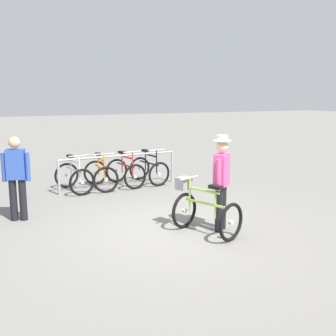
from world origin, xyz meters
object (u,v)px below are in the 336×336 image
Objects in this scene: racked_bike_white at (74,177)px; featured_bicycle at (203,209)px; racked_bike_red at (126,172)px; racked_bike_orange at (101,175)px; person_with_featured_bike at (221,179)px; pedestrian_with_backpack at (17,173)px; racked_bike_black at (149,170)px.

featured_bicycle is (1.48, -4.05, 0.08)m from racked_bike_white.
racked_bike_red is (1.39, 0.12, 0.00)m from racked_bike_white.
person_with_featured_bike is at bearing -74.20° from racked_bike_orange.
featured_bicycle is at bearing -88.82° from racked_bike_red.
pedestrian_with_backpack is (-1.44, -1.94, 0.57)m from racked_bike_white.
racked_bike_orange is 4.30m from person_with_featured_bike.
racked_bike_orange is 4.19m from featured_bicycle.
racked_bike_white is 0.73× the size of pedestrian_with_backpack.
racked_bike_black is 0.97× the size of featured_bicycle.
racked_bike_black is 4.27m from person_with_featured_bike.
racked_bike_black is (2.09, 0.18, -0.00)m from racked_bike_white.
pedestrian_with_backpack is at bearing -143.95° from racked_bike_red.
racked_bike_red is 3.55m from pedestrian_with_backpack.
pedestrian_with_backpack is at bearing 144.16° from featured_bicycle.
racked_bike_orange and racked_bike_red have the same top height.
racked_bike_black is at bearing 5.03° from racked_bike_white.
racked_bike_white and racked_bike_orange have the same top height.
racked_bike_orange is at bearing 43.12° from pedestrian_with_backpack.
pedestrian_with_backpack is at bearing -148.97° from racked_bike_black.
racked_bike_orange is 0.65× the size of person_with_featured_bike.
pedestrian_with_backpack reaches higher than racked_bike_red.
racked_bike_white is at bearing -174.97° from racked_bike_black.
pedestrian_with_backpack reaches higher than racked_bike_orange.
featured_bicycle is at bearing -177.93° from person_with_featured_bike.
racked_bike_black is 4.28m from featured_bicycle.
featured_bicycle is (0.78, -4.11, 0.08)m from racked_bike_orange.
person_with_featured_bike is (0.38, 0.01, 0.50)m from featured_bicycle.
person_with_featured_bike is at bearing -83.66° from racked_bike_red.
racked_bike_red is at bearing 5.03° from racked_bike_orange.
racked_bike_red is 0.99× the size of racked_bike_black.
person_with_featured_bike reaches higher than racked_bike_red.
pedestrian_with_backpack is at bearing 147.56° from person_with_featured_bike.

